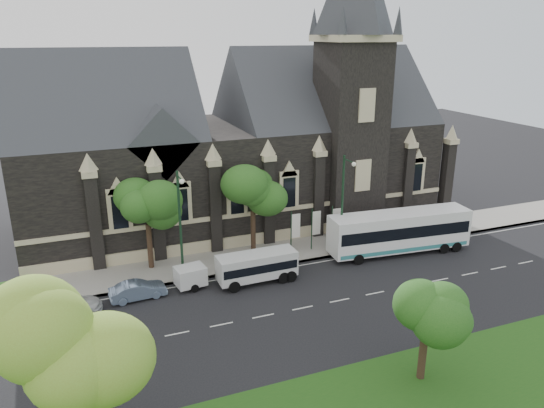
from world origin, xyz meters
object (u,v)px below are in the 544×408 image
tree_park_east (429,303)px  banner_flag_right (335,223)px  tree_park_near (74,337)px  car_far_white (64,305)px  street_lamp_near (344,200)px  banner_flag_left (294,228)px  street_lamp_mid (181,221)px  box_trailer (190,276)px  tree_walk_left (149,202)px  sedan (138,290)px  banner_flag_center (315,225)px  tree_walk_right (254,189)px  tour_coach (399,231)px  shuttle_bus (257,265)px

tree_park_east → banner_flag_right: bearing=77.4°
tree_park_near → car_far_white: bearing=94.1°
tree_park_east → street_lamp_near: size_ratio=0.70×
tree_park_near → banner_flag_left: tree_park_near is taller
street_lamp_mid → car_far_white: bearing=-168.0°
box_trailer → car_far_white: bearing=177.2°
street_lamp_mid → banner_flag_right: (14.29, 1.91, -2.73)m
tree_walk_left → sedan: size_ratio=1.86×
street_lamp_near → banner_flag_right: size_ratio=2.25×
tree_walk_left → street_lamp_mid: 4.08m
tree_walk_left → banner_flag_center: size_ratio=1.91×
tree_park_near → banner_flag_right: bearing=38.9°
tree_park_east → sedan: bearing=132.7°
banner_flag_left → banner_flag_center: same height
tree_park_near → banner_flag_center: (20.06, 17.77, -4.03)m
tree_walk_right → tour_coach: tree_walk_right is taller
tree_park_east → shuttle_bus: size_ratio=1.00×
banner_flag_right → tour_coach: (4.78, -3.16, -0.35)m
tree_park_east → shuttle_bus: bearing=108.4°
banner_flag_right → shuttle_bus: size_ratio=0.64×
banner_flag_center → box_trailer: bearing=-165.9°
tree_walk_left → car_far_white: size_ratio=1.51×
tour_coach → tree_park_near: bearing=-146.3°
tour_coach → shuttle_bus: 13.71m
street_lamp_near → sedan: street_lamp_near is taller
tree_park_near → banner_flag_left: bearing=44.5°
tree_park_near → tour_coach: tree_park_near is taller
tree_walk_left → car_far_white: tree_walk_left is taller
car_far_white → street_lamp_near: bearing=-78.8°
banner_flag_left → shuttle_bus: banner_flag_left is taller
tree_park_near → street_lamp_near: 26.97m
tree_park_near → tree_walk_left: 20.38m
street_lamp_near → banner_flag_right: (0.29, 1.91, -2.73)m
banner_flag_center → sedan: (-15.98, -3.29, -1.71)m
tree_walk_left → tour_coach: tree_walk_left is taller
tree_park_near → tour_coach: 30.87m
street_lamp_near → sedan: bearing=-175.5°
tree_walk_right → street_lamp_mid: street_lamp_mid is taller
tour_coach → street_lamp_mid: bearing=-178.7°
banner_flag_right → car_far_white: bearing=-170.7°
shuttle_bus → tree_park_east: bearing=-72.3°
street_lamp_near → car_far_white: (-22.79, -1.86, -4.38)m
tree_park_east → banner_flag_left: size_ratio=1.57×
box_trailer → tree_park_east: bearing=-64.8°
sedan → car_far_white: car_far_white is taller
tree_walk_left → car_far_white: bearing=-141.9°
tree_walk_right → tree_walk_left: 9.01m
tree_park_east → street_lamp_mid: size_ratio=0.70×
banner_flag_right → street_lamp_near: bearing=-98.6°
banner_flag_left → car_far_white: bearing=-168.8°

